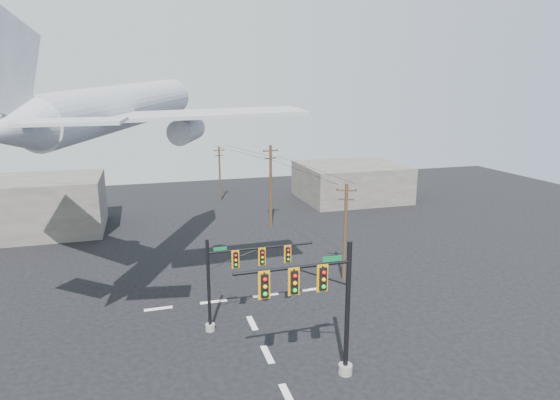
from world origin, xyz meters
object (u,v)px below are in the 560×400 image
object	(u,v)px
signal_mast_near	(321,306)
airliner	(122,108)
utility_pole_b	(271,185)
signal_mast_far	(237,276)
utility_pole_a	(345,231)
utility_pole_c	(220,173)

from	to	relation	value
signal_mast_near	airliner	bearing A→B (deg)	124.51
signal_mast_near	utility_pole_b	distance (m)	29.46
signal_mast_near	signal_mast_far	bearing A→B (deg)	114.50
utility_pole_a	utility_pole_b	xyz separation A→B (m)	(-1.60, 16.88, 0.64)
utility_pole_c	airliner	distance (m)	32.93
utility_pole_c	signal_mast_far	bearing A→B (deg)	-107.68
airliner	signal_mast_near	bearing A→B (deg)	-120.62
signal_mast_far	utility_pole_a	bearing A→B (deg)	27.46
signal_mast_near	utility_pole_c	size ratio (longest dim) A/B	1.00
utility_pole_b	airliner	xyz separation A→B (m)	(-14.84, -14.98, 9.23)
utility_pole_a	utility_pole_b	size ratio (longest dim) A/B	0.87
signal_mast_near	utility_pole_a	distance (m)	13.89
utility_pole_b	airliner	distance (m)	23.01
utility_pole_b	airliner	world-z (taller)	airliner
signal_mast_far	utility_pole_c	size ratio (longest dim) A/B	0.95
utility_pole_b	utility_pole_c	world-z (taller)	utility_pole_b
utility_pole_b	utility_pole_c	xyz separation A→B (m)	(-3.50, 14.24, -0.88)
signal_mast_far	utility_pole_c	world-z (taller)	utility_pole_c
utility_pole_c	utility_pole_b	bearing A→B (deg)	-86.24
signal_mast_near	utility_pole_c	world-z (taller)	signal_mast_near
signal_mast_far	airliner	size ratio (longest dim) A/B	0.28
signal_mast_far	utility_pole_a	xyz separation A→B (m)	(9.96, 5.18, 0.68)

